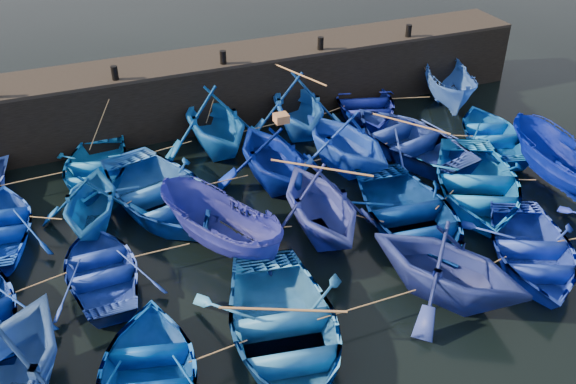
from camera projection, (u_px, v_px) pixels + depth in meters
name	position (u px, v px, depth m)	size (l,w,h in m)	color
ground	(331.00, 270.00, 17.96)	(120.00, 120.00, 0.00)	black
quay_wall	(219.00, 89.00, 25.46)	(26.00, 2.50, 2.50)	black
quay_top	(217.00, 57.00, 24.76)	(26.00, 2.50, 0.12)	black
bollard_1	(115.00, 73.00, 22.61)	(0.24, 0.24, 0.50)	black
bollard_2	(223.00, 57.00, 23.89)	(0.24, 0.24, 0.50)	black
bollard_3	(321.00, 43.00, 25.16)	(0.24, 0.24, 0.50)	black
bollard_4	(409.00, 31.00, 26.44)	(0.24, 0.24, 0.50)	black
boat_1	(95.00, 168.00, 21.76)	(3.27, 4.57, 0.95)	blue
boat_2	(214.00, 120.00, 23.14)	(4.01, 4.65, 2.45)	#094BA0
boat_3	(298.00, 104.00, 24.36)	(3.93, 4.56, 2.40)	blue
boat_4	(364.00, 103.00, 26.04)	(3.54, 4.95, 1.03)	navy
boat_5	(449.00, 86.00, 26.58)	(1.75, 4.64, 1.80)	blue
boat_7	(90.00, 201.00, 19.14)	(3.25, 3.77, 1.98)	#0A458B
boat_8	(160.00, 194.00, 20.19)	(4.12, 5.76, 1.19)	#134CB0
boat_9	(273.00, 155.00, 21.18)	(3.75, 4.35, 2.29)	#00147F
boat_10	(346.00, 139.00, 22.09)	(3.81, 4.42, 2.32)	#0F38C5
boat_11	(409.00, 138.00, 23.37)	(3.93, 5.49, 1.14)	navy
boat_12	(493.00, 134.00, 23.89)	(3.19, 4.46, 0.93)	blue
boat_14	(102.00, 268.00, 17.36)	(2.95, 4.13, 0.86)	#153098
boat_15	(219.00, 228.00, 18.20)	(1.68, 4.45, 1.72)	navy
boat_16	(320.00, 203.00, 18.74)	(3.79, 4.40, 2.31)	navy
boat_17	(410.00, 215.00, 19.25)	(3.94, 5.51, 1.14)	navy
boat_18	(477.00, 184.00, 20.70)	(4.04, 5.65, 1.17)	blue
boat_19	(560.00, 165.00, 21.06)	(1.77, 4.70, 1.82)	#001187
boat_21	(149.00, 376.00, 14.13)	(3.40, 4.75, 0.98)	#00389C
boat_22	(283.00, 329.00, 15.23)	(4.01, 5.61, 1.16)	#195EB3
boat_23	(448.00, 264.00, 16.40)	(3.73, 4.33, 2.28)	navy
boat_24	(532.00, 251.00, 17.91)	(3.42, 4.78, 0.99)	#152FAD
wooden_crate	(281.00, 118.00, 20.58)	(0.44, 0.42, 0.27)	#90603E
mooring_ropes	(264.00, 159.00, 21.48)	(18.88, 12.01, 2.10)	tan
loose_oars	(333.00, 154.00, 19.93)	(10.12, 12.31, 1.32)	#99724C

